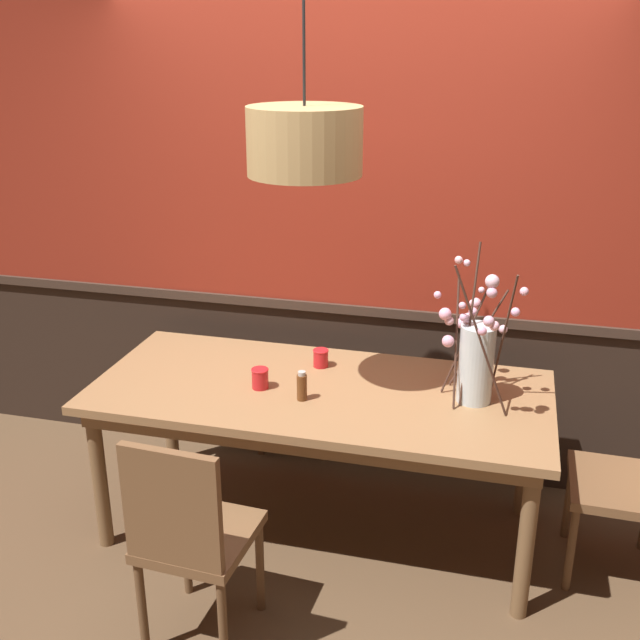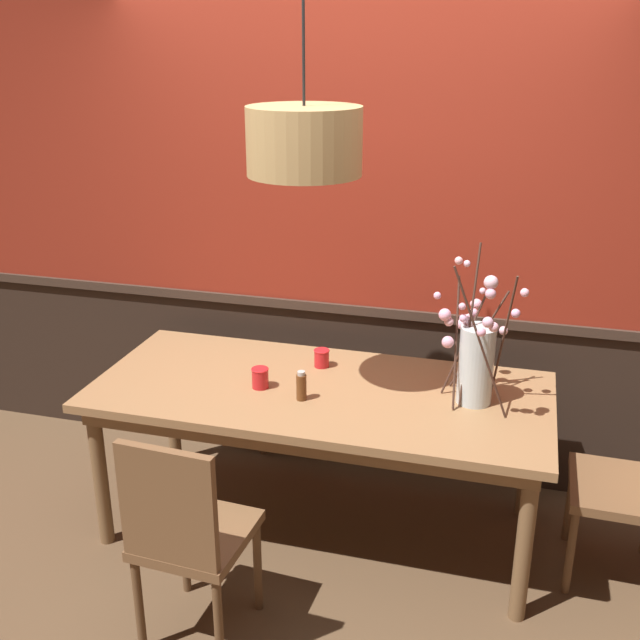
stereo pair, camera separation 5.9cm
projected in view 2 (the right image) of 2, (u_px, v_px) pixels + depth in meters
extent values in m
plane|color=brown|center=(320.00, 526.00, 3.81)|extent=(24.00, 24.00, 0.00)
cube|color=#2D2119|center=(354.00, 385.00, 4.29)|extent=(5.81, 0.12, 0.91)
cube|color=#3E2E24|center=(355.00, 306.00, 4.11)|extent=(5.81, 0.14, 0.05)
cube|color=maroon|center=(358.00, 122.00, 3.77)|extent=(5.81, 0.12, 1.98)
cube|color=#997047|center=(320.00, 392.00, 3.54)|extent=(2.12, 0.95, 0.04)
cube|color=brown|center=(320.00, 403.00, 3.56)|extent=(2.01, 0.84, 0.08)
cylinder|color=brown|center=(100.00, 476.00, 3.58)|extent=(0.07, 0.07, 0.73)
cylinder|color=brown|center=(524.00, 545.00, 3.09)|extent=(0.07, 0.07, 0.73)
cylinder|color=brown|center=(172.00, 404.00, 4.27)|extent=(0.07, 0.07, 0.73)
cylinder|color=brown|center=(528.00, 452.00, 3.78)|extent=(0.07, 0.07, 0.73)
cube|color=brown|center=(300.00, 372.00, 4.45)|extent=(0.46, 0.46, 0.04)
cube|color=brown|center=(307.00, 319.00, 4.53)|extent=(0.41, 0.06, 0.48)
cylinder|color=brown|center=(325.00, 426.00, 4.33)|extent=(0.04, 0.04, 0.43)
cylinder|color=brown|center=(262.00, 420.00, 4.40)|extent=(0.04, 0.04, 0.43)
cylinder|color=brown|center=(337.00, 398.00, 4.66)|extent=(0.04, 0.04, 0.43)
cylinder|color=brown|center=(278.00, 393.00, 4.73)|extent=(0.04, 0.04, 0.43)
cube|color=brown|center=(197.00, 535.00, 3.00)|extent=(0.43, 0.45, 0.04)
cube|color=brown|center=(167.00, 507.00, 2.73)|extent=(0.39, 0.06, 0.47)
cylinder|color=brown|center=(184.00, 548.00, 3.30)|extent=(0.04, 0.04, 0.44)
cylinder|color=brown|center=(258.00, 565.00, 3.19)|extent=(0.04, 0.04, 0.44)
cylinder|color=brown|center=(139.00, 605.00, 2.97)|extent=(0.04, 0.04, 0.44)
cylinder|color=brown|center=(219.00, 626.00, 2.87)|extent=(0.04, 0.04, 0.44)
cube|color=brown|center=(618.00, 489.00, 3.34)|extent=(0.42, 0.47, 0.04)
cylinder|color=brown|center=(570.00, 552.00, 3.29)|extent=(0.04, 0.04, 0.42)
cylinder|color=brown|center=(570.00, 502.00, 3.65)|extent=(0.04, 0.04, 0.42)
cube|color=brown|center=(406.00, 381.00, 4.31)|extent=(0.48, 0.43, 0.04)
cube|color=brown|center=(411.00, 332.00, 4.40)|extent=(0.44, 0.06, 0.41)
cylinder|color=brown|center=(437.00, 437.00, 4.20)|extent=(0.04, 0.04, 0.45)
cylinder|color=brown|center=(366.00, 430.00, 4.28)|extent=(0.04, 0.04, 0.45)
cylinder|color=brown|center=(440.00, 409.00, 4.52)|extent=(0.04, 0.04, 0.45)
cylinder|color=brown|center=(374.00, 402.00, 4.59)|extent=(0.04, 0.04, 0.45)
cylinder|color=silver|center=(476.00, 365.00, 3.34)|extent=(0.16, 0.16, 0.36)
cylinder|color=silver|center=(474.00, 393.00, 3.39)|extent=(0.14, 0.14, 0.08)
cylinder|color=#472D23|center=(504.00, 337.00, 3.29)|extent=(0.08, 0.19, 0.62)
sphere|color=#E7ABD1|center=(516.00, 313.00, 3.24)|extent=(0.04, 0.04, 0.04)
sphere|color=#F5B0C7|center=(525.00, 293.00, 3.24)|extent=(0.04, 0.04, 0.04)
sphere|color=beige|center=(503.00, 331.00, 3.31)|extent=(0.04, 0.04, 0.04)
cylinder|color=#472D23|center=(456.00, 343.00, 3.31)|extent=(0.04, 0.19, 0.56)
sphere|color=#F6ACD1|center=(437.00, 296.00, 3.24)|extent=(0.03, 0.03, 0.03)
sphere|color=#F5AED3|center=(444.00, 316.00, 3.29)|extent=(0.04, 0.04, 0.04)
sphere|color=#F9B7C6|center=(449.00, 322.00, 3.26)|extent=(0.04, 0.04, 0.04)
sphere|color=#FEAFCF|center=(445.00, 315.00, 3.25)|extent=(0.05, 0.05, 0.05)
sphere|color=#F1A9C2|center=(448.00, 342.00, 3.30)|extent=(0.05, 0.05, 0.05)
cylinder|color=#472D23|center=(481.00, 344.00, 3.14)|extent=(0.26, 0.08, 0.68)
sphere|color=#EFA8C9|center=(481.00, 332.00, 3.07)|extent=(0.04, 0.04, 0.04)
sphere|color=#EDBBCD|center=(491.00, 282.00, 2.93)|extent=(0.06, 0.06, 0.06)
sphere|color=#EAA9C5|center=(491.00, 294.00, 2.93)|extent=(0.04, 0.04, 0.04)
sphere|color=#FBB4C8|center=(494.00, 327.00, 3.05)|extent=(0.04, 0.04, 0.04)
sphere|color=#ECAFCC|center=(488.00, 322.00, 3.04)|extent=(0.05, 0.05, 0.05)
cylinder|color=#472D23|center=(479.00, 340.00, 3.45)|extent=(0.24, 0.04, 0.48)
sphere|color=beige|center=(473.00, 304.00, 3.47)|extent=(0.03, 0.03, 0.03)
sphere|color=#FCB2C9|center=(477.00, 304.00, 3.46)|extent=(0.05, 0.05, 0.05)
sphere|color=#FEB2BB|center=(481.00, 331.00, 3.44)|extent=(0.05, 0.05, 0.05)
sphere|color=#EFBAD0|center=(483.00, 291.00, 3.50)|extent=(0.03, 0.03, 0.03)
cylinder|color=#472D23|center=(465.00, 340.00, 3.39)|extent=(0.19, 0.06, 0.52)
sphere|color=#F7B2D0|center=(462.00, 324.00, 3.40)|extent=(0.05, 0.05, 0.05)
sphere|color=#E8AEC4|center=(469.00, 318.00, 3.39)|extent=(0.04, 0.04, 0.04)
sphere|color=#E9A6C0|center=(474.00, 313.00, 3.39)|extent=(0.04, 0.04, 0.04)
cylinder|color=#472D23|center=(470.00, 326.00, 3.28)|extent=(0.04, 0.15, 0.71)
sphere|color=#F1B9CC|center=(466.00, 319.00, 3.30)|extent=(0.04, 0.04, 0.04)
sphere|color=#F1B8D3|center=(467.00, 264.00, 3.21)|extent=(0.03, 0.03, 0.03)
sphere|color=#E9A9C3|center=(462.00, 306.00, 3.23)|extent=(0.03, 0.03, 0.03)
sphere|color=#E6A9CE|center=(463.00, 318.00, 3.26)|extent=(0.03, 0.03, 0.03)
sphere|color=#FDB4BA|center=(459.00, 261.00, 3.20)|extent=(0.03, 0.03, 0.03)
cylinder|color=red|center=(260.00, 378.00, 3.52)|extent=(0.08, 0.08, 0.10)
torus|color=red|center=(260.00, 369.00, 3.51)|extent=(0.08, 0.08, 0.01)
cylinder|color=silver|center=(260.00, 381.00, 3.53)|extent=(0.05, 0.05, 0.05)
cylinder|color=red|center=(322.00, 358.00, 3.75)|extent=(0.07, 0.07, 0.09)
torus|color=red|center=(322.00, 350.00, 3.73)|extent=(0.08, 0.08, 0.01)
cylinder|color=silver|center=(322.00, 361.00, 3.75)|extent=(0.05, 0.05, 0.04)
cylinder|color=brown|center=(301.00, 387.00, 3.40)|extent=(0.05, 0.05, 0.12)
cylinder|color=beige|center=(301.00, 373.00, 3.38)|extent=(0.03, 0.03, 0.02)
cylinder|color=tan|center=(304.00, 141.00, 3.06)|extent=(0.47, 0.47, 0.28)
sphere|color=#F9EAB7|center=(304.00, 152.00, 3.07)|extent=(0.14, 0.14, 0.14)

